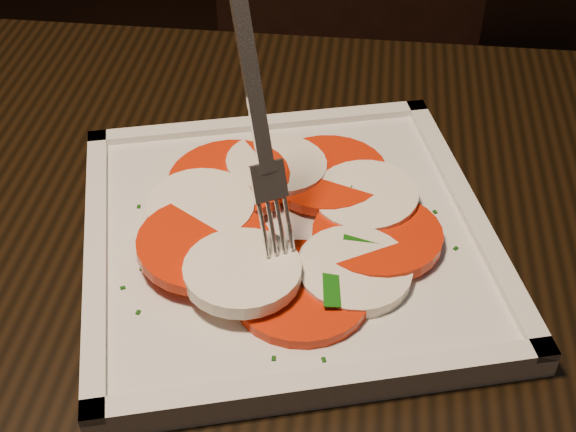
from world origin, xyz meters
TOP-DOWN VIEW (x-y plane):
  - table at (-0.04, -0.04)m, footprint 1.26×0.89m
  - chair at (-0.01, 0.69)m, footprint 0.51×0.51m
  - plate at (0.01, 0.04)m, footprint 0.37×0.37m
  - caprese_salad at (0.01, 0.04)m, footprint 0.24×0.23m
  - fork at (-0.01, 0.03)m, footprint 0.07×0.09m

SIDE VIEW (x-z plane):
  - chair at x=-0.01m, z-range 0.07..1.00m
  - table at x=-0.04m, z-range 0.28..1.03m
  - plate at x=0.01m, z-range 0.75..0.76m
  - caprese_salad at x=0.01m, z-range 0.76..0.79m
  - fork at x=-0.01m, z-range 0.79..0.98m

